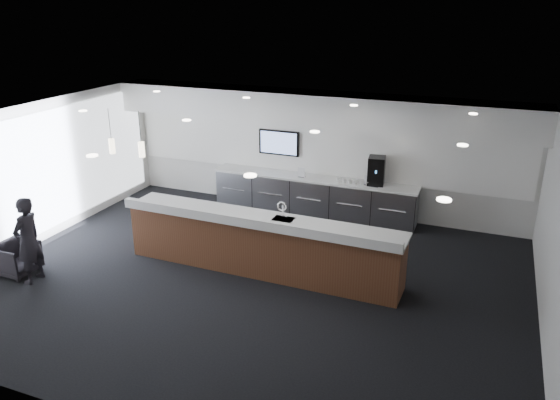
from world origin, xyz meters
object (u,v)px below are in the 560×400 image
at_px(service_counter, 261,244).
at_px(lounge_guest, 28,240).
at_px(coffee_machine, 376,171).
at_px(armchair, 17,258).

xyz_separation_m(service_counter, lounge_guest, (-3.81, -1.96, 0.26)).
bearing_deg(coffee_machine, lounge_guest, -142.93).
relative_size(service_counter, lounge_guest, 3.34).
distance_m(coffee_machine, armchair, 7.78).
distance_m(service_counter, coffee_machine, 3.65).
relative_size(service_counter, coffee_machine, 8.46).
bearing_deg(service_counter, armchair, -155.76).
height_order(coffee_machine, lounge_guest, lounge_guest).
distance_m(service_counter, armchair, 4.70).
height_order(armchair, lounge_guest, lounge_guest).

